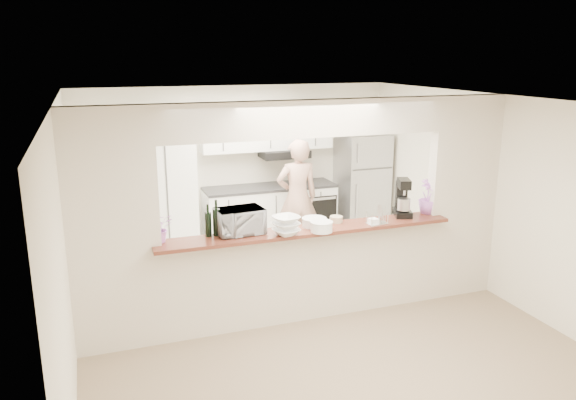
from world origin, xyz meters
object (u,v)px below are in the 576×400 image
refrigerator (362,184)px  person (297,198)px  toaster_oven (240,221)px  stand_mixer (403,199)px

refrigerator → person: person is taller
refrigerator → toaster_oven: 3.84m
person → refrigerator: bearing=-154.5°
stand_mixer → toaster_oven: bearing=-179.6°
toaster_oven → stand_mixer: size_ratio=1.11×
refrigerator → person: size_ratio=0.97×
refrigerator → toaster_oven: size_ratio=3.40×
toaster_oven → refrigerator: bearing=37.4°
toaster_oven → stand_mixer: 2.01m
toaster_oven → stand_mixer: (2.01, 0.01, 0.06)m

